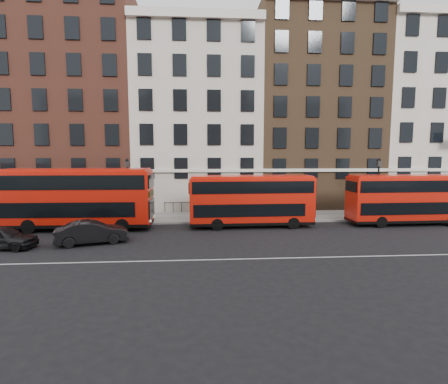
{
  "coord_description": "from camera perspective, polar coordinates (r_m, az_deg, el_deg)",
  "views": [
    {
      "loc": [
        0.1,
        -20.9,
        5.97
      ],
      "look_at": [
        1.97,
        5.0,
        3.0
      ],
      "focal_mm": 28.0,
      "sensor_mm": 36.0,
      "label": 1
    }
  ],
  "objects": [
    {
      "name": "ground",
      "position": [
        21.74,
        -4.3,
        -9.44
      ],
      "size": [
        120.0,
        120.0,
        0.0
      ],
      "primitive_type": "plane",
      "color": "black",
      "rests_on": "ground"
    },
    {
      "name": "pavement",
      "position": [
        31.95,
        -4.25,
        -4.13
      ],
      "size": [
        80.0,
        5.0,
        0.15
      ],
      "primitive_type": "cube",
      "color": "gray",
      "rests_on": "ground"
    },
    {
      "name": "kerb",
      "position": [
        29.5,
        -4.26,
        -5.01
      ],
      "size": [
        80.0,
        0.3,
        0.16
      ],
      "primitive_type": "cube",
      "color": "gray",
      "rests_on": "ground"
    },
    {
      "name": "road_centre_line",
      "position": [
        19.82,
        -4.31,
        -11.01
      ],
      "size": [
        70.0,
        0.12,
        0.01
      ],
      "primitive_type": "cube",
      "color": "white",
      "rests_on": "ground"
    },
    {
      "name": "building_terrace",
      "position": [
        39.02,
        -4.82,
        12.78
      ],
      "size": [
        64.0,
        11.95,
        22.0
      ],
      "color": "#B3AB9B",
      "rests_on": "ground"
    },
    {
      "name": "bus_b",
      "position": [
        29.04,
        -22.87,
        -0.8
      ],
      "size": [
        11.3,
        2.99,
        4.72
      ],
      "rotation": [
        0.0,
        0.0,
        -0.02
      ],
      "color": "red",
      "rests_on": "ground"
    },
    {
      "name": "bus_c",
      "position": [
        27.84,
        4.4,
        -1.25
      ],
      "size": [
        9.88,
        2.57,
        4.13
      ],
      "rotation": [
        0.0,
        0.0,
        0.02
      ],
      "color": "red",
      "rests_on": "ground"
    },
    {
      "name": "bus_d",
      "position": [
        32.42,
        27.77,
        -0.9
      ],
      "size": [
        9.82,
        2.53,
        4.11
      ],
      "rotation": [
        0.0,
        0.0,
        0.02
      ],
      "color": "red",
      "rests_on": "ground"
    },
    {
      "name": "car_rear",
      "position": [
        25.82,
        -32.47,
        -6.27
      ],
      "size": [
        4.34,
        2.23,
        1.41
      ],
      "primitive_type": "imported",
      "rotation": [
        0.0,
        0.0,
        1.43
      ],
      "color": "black",
      "rests_on": "ground"
    },
    {
      "name": "car_front",
      "position": [
        24.57,
        -20.76,
        -6.17
      ],
      "size": [
        4.81,
        2.88,
        1.5
      ],
      "primitive_type": "imported",
      "rotation": [
        0.0,
        0.0,
        1.88
      ],
      "color": "black",
      "rests_on": "ground"
    },
    {
      "name": "lamp_post_left",
      "position": [
        30.56,
        -15.4,
        0.86
      ],
      "size": [
        0.44,
        0.44,
        5.33
      ],
      "color": "black",
      "rests_on": "pavement"
    },
    {
      "name": "lamp_post_right",
      "position": [
        33.36,
        23.83,
        1.0
      ],
      "size": [
        0.44,
        0.44,
        5.33
      ],
      "color": "black",
      "rests_on": "pavement"
    },
    {
      "name": "iron_railings",
      "position": [
        34.02,
        -4.25,
        -2.49
      ],
      "size": [
        6.6,
        0.06,
        1.0
      ],
      "primitive_type": null,
      "color": "black",
      "rests_on": "pavement"
    }
  ]
}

